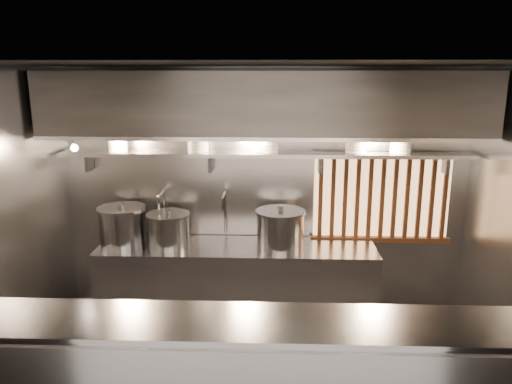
# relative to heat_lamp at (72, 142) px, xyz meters

# --- Properties ---
(floor) EXTENTS (4.50, 4.50, 0.00)m
(floor) POSITION_rel_heat_lamp_xyz_m (1.90, -0.85, -2.07)
(floor) COLOR black
(floor) RESTS_ON ground
(ceiling) EXTENTS (4.50, 4.50, 0.00)m
(ceiling) POSITION_rel_heat_lamp_xyz_m (1.90, -0.85, 0.73)
(ceiling) COLOR black
(ceiling) RESTS_ON wall_back
(wall_back) EXTENTS (4.50, 0.00, 4.50)m
(wall_back) POSITION_rel_heat_lamp_xyz_m (1.90, 0.65, -0.67)
(wall_back) COLOR gray
(wall_back) RESTS_ON floor
(cooking_bench) EXTENTS (3.00, 0.70, 0.90)m
(cooking_bench) POSITION_rel_heat_lamp_xyz_m (1.60, 0.28, -1.62)
(cooking_bench) COLOR #9F9FA4
(cooking_bench) RESTS_ON floor
(bowl_shelf) EXTENTS (4.40, 0.34, 0.04)m
(bowl_shelf) POSITION_rel_heat_lamp_xyz_m (1.90, 0.47, -0.19)
(bowl_shelf) COLOR #9F9FA4
(bowl_shelf) RESTS_ON wall_back
(exhaust_hood) EXTENTS (4.40, 0.81, 0.65)m
(exhaust_hood) POSITION_rel_heat_lamp_xyz_m (1.90, 0.25, 0.36)
(exhaust_hood) COLOR #2D2D30
(exhaust_hood) RESTS_ON ceiling
(wood_screen) EXTENTS (1.56, 0.09, 1.04)m
(wood_screen) POSITION_rel_heat_lamp_xyz_m (3.20, 0.60, -0.69)
(wood_screen) COLOR #F6B36F
(wood_screen) RESTS_ON wall_back
(faucet_left) EXTENTS (0.04, 0.30, 0.50)m
(faucet_left) POSITION_rel_heat_lamp_xyz_m (0.75, 0.52, -0.76)
(faucet_left) COLOR silver
(faucet_left) RESTS_ON wall_back
(faucet_right) EXTENTS (0.04, 0.30, 0.50)m
(faucet_right) POSITION_rel_heat_lamp_xyz_m (1.45, 0.52, -0.76)
(faucet_right) COLOR silver
(faucet_right) RESTS_ON wall_back
(heat_lamp) EXTENTS (0.25, 0.35, 0.20)m
(heat_lamp) POSITION_rel_heat_lamp_xyz_m (0.00, 0.00, 0.00)
(heat_lamp) COLOR #9F9FA4
(heat_lamp) RESTS_ON exhaust_hood
(pendant_bulb) EXTENTS (0.09, 0.09, 0.19)m
(pendant_bulb) POSITION_rel_heat_lamp_xyz_m (1.80, 0.35, -0.11)
(pendant_bulb) COLOR #2D2D30
(pendant_bulb) RESTS_ON exhaust_hood
(stock_pot_left) EXTENTS (0.62, 0.62, 0.45)m
(stock_pot_left) POSITION_rel_heat_lamp_xyz_m (0.35, 0.32, -0.96)
(stock_pot_left) COLOR #9F9FA4
(stock_pot_left) RESTS_ON cooking_bench
(stock_pot_mid) EXTENTS (0.56, 0.56, 0.40)m
(stock_pot_mid) POSITION_rel_heat_lamp_xyz_m (0.86, 0.28, -0.99)
(stock_pot_mid) COLOR #9F9FA4
(stock_pot_mid) RESTS_ON cooking_bench
(stock_pot_right) EXTENTS (0.56, 0.56, 0.45)m
(stock_pot_right) POSITION_rel_heat_lamp_xyz_m (2.07, 0.28, -0.96)
(stock_pot_right) COLOR #9F9FA4
(stock_pot_right) RESTS_ON cooking_bench
(bowl_stack_0) EXTENTS (0.22, 0.22, 0.13)m
(bowl_stack_0) POSITION_rel_heat_lamp_xyz_m (0.31, 0.47, -0.10)
(bowl_stack_0) COLOR white
(bowl_stack_0) RESTS_ON bowl_shelf
(bowl_stack_1) EXTENTS (0.24, 0.24, 0.17)m
(bowl_stack_1) POSITION_rel_heat_lamp_xyz_m (1.18, 0.47, -0.08)
(bowl_stack_1) COLOR white
(bowl_stack_1) RESTS_ON bowl_shelf
(bowl_stack_2) EXTENTS (0.22, 0.22, 0.13)m
(bowl_stack_2) POSITION_rel_heat_lamp_xyz_m (1.94, 0.47, -0.10)
(bowl_stack_2) COLOR white
(bowl_stack_2) RESTS_ON bowl_shelf
(bowl_stack_3) EXTENTS (0.24, 0.24, 0.13)m
(bowl_stack_3) POSITION_rel_heat_lamp_xyz_m (2.86, 0.47, -0.10)
(bowl_stack_3) COLOR white
(bowl_stack_3) RESTS_ON bowl_shelf
(bowl_stack_4) EXTENTS (0.24, 0.24, 0.17)m
(bowl_stack_4) POSITION_rel_heat_lamp_xyz_m (3.33, 0.47, -0.08)
(bowl_stack_4) COLOR white
(bowl_stack_4) RESTS_ON bowl_shelf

